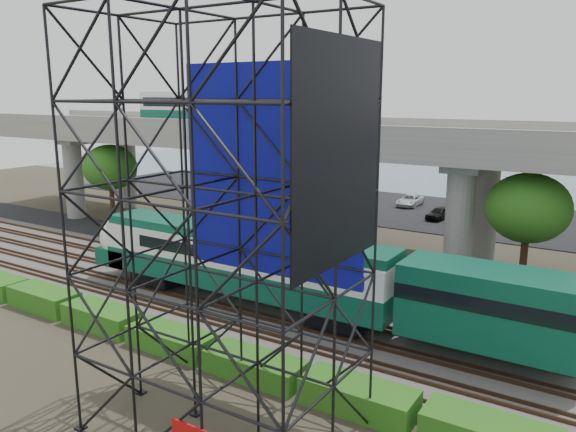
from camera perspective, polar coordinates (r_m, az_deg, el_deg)
The scene contains 13 objects.
ground at distance 32.26m, azimuth -7.65°, elevation -10.08°, with size 140.00×140.00×0.00m, color #474233.
ballast_bed at distance 33.66m, azimuth -5.45°, elevation -8.87°, with size 90.00×12.00×0.20m, color slate.
service_road at distance 40.34m, azimuth 1.97°, elevation -5.28°, with size 90.00×5.00×0.08m, color black.
parking_lot at distance 61.16m, azimuth 13.16°, elevation 0.50°, with size 90.00×18.00×0.08m, color black.
harbor_water at distance 81.99m, azimuth 18.28°, elevation 3.13°, with size 140.00×40.00×0.03m, color #466573.
rail_tracks at distance 33.60m, azimuth -5.46°, elevation -8.58°, with size 90.00×9.52×0.16m.
commuter_train at distance 31.32m, azimuth -1.82°, elevation -5.06°, with size 29.30×3.06×4.30m.
overpass at distance 43.96m, azimuth 4.49°, elevation 7.04°, with size 80.00×12.00×12.40m.
scaffold_tower at distance 19.63m, azimuth -6.77°, elevation -1.81°, with size 9.36×6.36×15.00m.
hedge_strip at distance 28.50m, azimuth -11.74°, elevation -12.13°, with size 34.60×1.80×1.20m.
trees at distance 46.19m, azimuth 0.57°, elevation 4.03°, with size 40.94×16.94×7.69m.
suv at distance 42.89m, azimuth -5.65°, elevation -3.30°, with size 2.14×4.64×1.29m, color black.
parked_cars at distance 60.70m, azimuth 12.45°, elevation 1.07°, with size 37.18×9.61×1.32m.
Camera 1 is at (19.35, -22.73, 12.24)m, focal length 35.00 mm.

